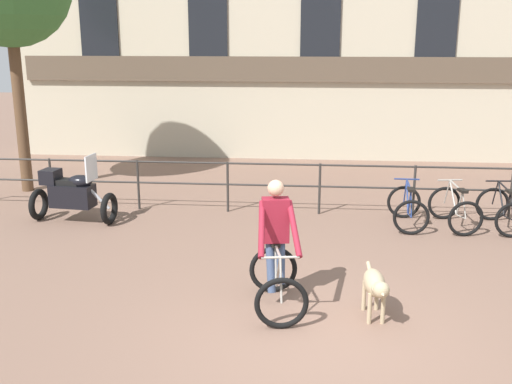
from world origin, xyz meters
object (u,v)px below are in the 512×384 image
object	(u,v)px
parked_bicycle_mid_left	(455,209)
parked_bicycle_mid_right	(502,210)
dog	(375,285)
parked_bicycle_near_lamp	(408,208)
parked_motorcycle	(72,194)
cyclist_with_bike	(276,252)

from	to	relation	value
parked_bicycle_mid_left	parked_bicycle_mid_right	bearing A→B (deg)	171.10
parked_bicycle_mid_right	dog	bearing A→B (deg)	51.52
dog	parked_bicycle_mid_right	distance (m)	4.83
parked_bicycle_near_lamp	parked_bicycle_mid_left	bearing A→B (deg)	-178.91
parked_motorcycle	parked_bicycle_near_lamp	world-z (taller)	parked_motorcycle
cyclist_with_bike	dog	bearing A→B (deg)	-22.43
parked_bicycle_near_lamp	parked_bicycle_mid_right	size ratio (longest dim) A/B	0.98
parked_motorcycle	parked_bicycle_near_lamp	bearing A→B (deg)	-80.90
cyclist_with_bike	parked_motorcycle	size ratio (longest dim) A/B	1.02
parked_motorcycle	parked_bicycle_near_lamp	distance (m)	6.46
dog	parked_motorcycle	distance (m)	6.56
parked_bicycle_near_lamp	parked_bicycle_mid_right	xyz separation A→B (m)	(1.75, 0.00, 0.00)
cyclist_with_bike	parked_motorcycle	xyz separation A→B (m)	(-4.16, 3.35, -0.20)
parked_bicycle_mid_right	parked_bicycle_mid_left	bearing A→B (deg)	-3.71
parked_bicycle_mid_left	parked_bicycle_mid_right	xyz separation A→B (m)	(0.87, -0.00, 0.00)
parked_motorcycle	parked_bicycle_mid_right	bearing A→B (deg)	-81.49
parked_bicycle_mid_left	parked_bicycle_mid_right	distance (m)	0.87
dog	parked_bicycle_mid_left	size ratio (longest dim) A/B	0.87
parked_bicycle_near_lamp	parked_bicycle_mid_left	size ratio (longest dim) A/B	0.94
parked_bicycle_near_lamp	parked_motorcycle	bearing A→B (deg)	3.87
parked_motorcycle	parked_bicycle_mid_left	size ratio (longest dim) A/B	1.39
dog	parked_bicycle_mid_left	world-z (taller)	parked_bicycle_mid_left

